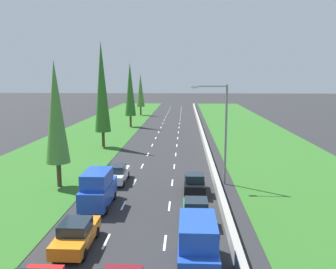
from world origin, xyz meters
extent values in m
plane|color=#28282B|center=(0.00, 60.00, 0.00)|extent=(300.00, 300.00, 0.00)
cube|color=#2D6623|center=(-12.65, 60.00, 0.02)|extent=(14.00, 140.00, 0.04)
cube|color=#2D6623|center=(14.35, 60.00, 0.02)|extent=(14.00, 140.00, 0.04)
cube|color=#9E9B93|center=(5.70, 60.00, 0.42)|extent=(0.44, 120.00, 0.85)
cube|color=white|center=(-1.75, 21.00, 0.01)|extent=(0.14, 2.00, 0.01)
cube|color=white|center=(-1.75, 27.00, 0.01)|extent=(0.14, 2.00, 0.01)
cube|color=white|center=(-1.75, 33.00, 0.01)|extent=(0.14, 2.00, 0.01)
cube|color=white|center=(-1.75, 39.00, 0.01)|extent=(0.14, 2.00, 0.01)
cube|color=white|center=(-1.75, 45.00, 0.01)|extent=(0.14, 2.00, 0.01)
cube|color=white|center=(-1.75, 51.00, 0.01)|extent=(0.14, 2.00, 0.01)
cube|color=white|center=(-1.75, 57.00, 0.01)|extent=(0.14, 2.00, 0.01)
cube|color=white|center=(-1.75, 63.00, 0.01)|extent=(0.14, 2.00, 0.01)
cube|color=white|center=(-1.75, 69.00, 0.01)|extent=(0.14, 2.00, 0.01)
cube|color=white|center=(-1.75, 75.00, 0.01)|extent=(0.14, 2.00, 0.01)
cube|color=white|center=(-1.75, 81.00, 0.01)|extent=(0.14, 2.00, 0.01)
cube|color=white|center=(-1.75, 87.00, 0.01)|extent=(0.14, 2.00, 0.01)
cube|color=white|center=(-1.75, 93.00, 0.01)|extent=(0.14, 2.00, 0.01)
cube|color=white|center=(-1.75, 99.00, 0.01)|extent=(0.14, 2.00, 0.01)
cube|color=white|center=(-1.75, 105.00, 0.01)|extent=(0.14, 2.00, 0.01)
cube|color=white|center=(-1.75, 111.00, 0.01)|extent=(0.14, 2.00, 0.01)
cube|color=white|center=(-1.75, 117.00, 0.01)|extent=(0.14, 2.00, 0.01)
cube|color=white|center=(1.75, 21.00, 0.01)|extent=(0.14, 2.00, 0.01)
cube|color=white|center=(1.75, 27.00, 0.01)|extent=(0.14, 2.00, 0.01)
cube|color=white|center=(1.75, 33.00, 0.01)|extent=(0.14, 2.00, 0.01)
cube|color=white|center=(1.75, 39.00, 0.01)|extent=(0.14, 2.00, 0.01)
cube|color=white|center=(1.75, 45.00, 0.01)|extent=(0.14, 2.00, 0.01)
cube|color=white|center=(1.75, 51.00, 0.01)|extent=(0.14, 2.00, 0.01)
cube|color=white|center=(1.75, 57.00, 0.01)|extent=(0.14, 2.00, 0.01)
cube|color=white|center=(1.75, 63.00, 0.01)|extent=(0.14, 2.00, 0.01)
cube|color=white|center=(1.75, 69.00, 0.01)|extent=(0.14, 2.00, 0.01)
cube|color=white|center=(1.75, 75.00, 0.01)|extent=(0.14, 2.00, 0.01)
cube|color=white|center=(1.75, 81.00, 0.01)|extent=(0.14, 2.00, 0.01)
cube|color=white|center=(1.75, 87.00, 0.01)|extent=(0.14, 2.00, 0.01)
cube|color=white|center=(1.75, 93.00, 0.01)|extent=(0.14, 2.00, 0.01)
cube|color=white|center=(1.75, 99.00, 0.01)|extent=(0.14, 2.00, 0.01)
cube|color=white|center=(1.75, 105.00, 0.01)|extent=(0.14, 2.00, 0.01)
cube|color=white|center=(1.75, 111.00, 0.01)|extent=(0.14, 2.00, 0.01)
cube|color=white|center=(1.75, 117.00, 0.01)|extent=(0.14, 2.00, 0.01)
cube|color=#1E47B7|center=(3.54, 18.05, 1.02)|extent=(1.90, 4.90, 1.40)
cube|color=#1E47B7|center=(3.54, 17.75, 2.27)|extent=(1.80, 3.10, 1.10)
cylinder|color=black|center=(2.67, 19.57, 0.32)|extent=(0.22, 0.64, 0.64)
cylinder|color=black|center=(4.41, 19.57, 0.32)|extent=(0.22, 0.64, 0.64)
cube|color=#237A33|center=(3.64, 23.96, 0.70)|extent=(1.68, 3.90, 0.76)
cube|color=#19232D|center=(3.64, 23.66, 1.40)|extent=(1.52, 1.60, 0.64)
cylinder|color=black|center=(2.88, 25.17, 0.32)|extent=(0.22, 0.64, 0.64)
cylinder|color=black|center=(4.40, 25.17, 0.32)|extent=(0.22, 0.64, 0.64)
cylinder|color=black|center=(2.88, 22.75, 0.32)|extent=(0.22, 0.64, 0.64)
cylinder|color=black|center=(4.40, 22.75, 0.32)|extent=(0.22, 0.64, 0.64)
cube|color=orange|center=(-3.25, 20.16, 0.68)|extent=(1.76, 4.50, 0.72)
cube|color=#19232D|center=(-3.25, 20.01, 1.34)|extent=(1.56, 1.90, 0.60)
cylinder|color=black|center=(-4.05, 21.56, 0.32)|extent=(0.22, 0.64, 0.64)
cylinder|color=black|center=(-2.45, 21.56, 0.32)|extent=(0.22, 0.64, 0.64)
cylinder|color=black|center=(-4.05, 18.77, 0.32)|extent=(0.22, 0.64, 0.64)
cylinder|color=black|center=(-2.45, 18.77, 0.32)|extent=(0.22, 0.64, 0.64)
cube|color=black|center=(3.71, 30.24, 0.70)|extent=(1.68, 3.90, 0.76)
cube|color=#19232D|center=(3.71, 29.94, 1.40)|extent=(1.52, 1.60, 0.64)
cylinder|color=black|center=(2.95, 31.45, 0.32)|extent=(0.22, 0.64, 0.64)
cylinder|color=black|center=(4.47, 31.45, 0.32)|extent=(0.22, 0.64, 0.64)
cylinder|color=black|center=(2.95, 29.03, 0.32)|extent=(0.22, 0.64, 0.64)
cylinder|color=black|center=(4.47, 29.03, 0.32)|extent=(0.22, 0.64, 0.64)
cube|color=#1E47B7|center=(-3.56, 26.70, 1.02)|extent=(1.90, 4.90, 1.40)
cube|color=#1E47B7|center=(-3.56, 26.40, 2.27)|extent=(1.80, 3.10, 1.10)
cylinder|color=black|center=(-4.43, 28.22, 0.32)|extent=(0.22, 0.64, 0.64)
cylinder|color=black|center=(-2.69, 28.22, 0.32)|extent=(0.22, 0.64, 0.64)
cylinder|color=black|center=(-4.43, 25.18, 0.32)|extent=(0.22, 0.64, 0.64)
cylinder|color=black|center=(-2.69, 25.18, 0.32)|extent=(0.22, 0.64, 0.64)
cube|color=white|center=(-3.38, 32.99, 0.68)|extent=(1.76, 4.50, 0.72)
cube|color=#19232D|center=(-3.38, 32.84, 1.34)|extent=(1.56, 1.90, 0.60)
cylinder|color=black|center=(-4.18, 34.38, 0.32)|extent=(0.22, 0.64, 0.64)
cylinder|color=black|center=(-2.58, 34.38, 0.32)|extent=(0.22, 0.64, 0.64)
cylinder|color=black|center=(-4.18, 31.59, 0.32)|extent=(0.22, 0.64, 0.64)
cylinder|color=black|center=(-2.58, 31.59, 0.32)|extent=(0.22, 0.64, 0.64)
cylinder|color=#4C3823|center=(-8.22, 31.38, 1.10)|extent=(0.40, 0.40, 2.20)
cone|color=#4C7F38|center=(-8.22, 31.38, 6.64)|extent=(2.08, 2.08, 8.88)
cylinder|color=#4C3823|center=(-8.37, 49.32, 1.10)|extent=(0.41, 0.41, 2.20)
cone|color=#2D6623|center=(-8.37, 49.32, 8.29)|extent=(2.16, 2.16, 12.18)
cylinder|color=#4C3823|center=(-7.65, 69.53, 1.10)|extent=(0.40, 0.40, 2.20)
cone|color=#2D6623|center=(-7.65, 69.53, 7.25)|extent=(2.11, 2.11, 10.10)
cylinder|color=#4C3823|center=(-8.28, 90.48, 1.10)|extent=(0.39, 0.39, 2.20)
cone|color=#4C7F38|center=(-8.28, 90.48, 6.25)|extent=(2.06, 2.06, 8.10)
cylinder|color=gray|center=(6.52, 32.85, 4.50)|extent=(0.20, 0.20, 9.00)
cylinder|color=gray|center=(5.12, 32.85, 8.85)|extent=(2.80, 0.12, 0.12)
cube|color=silver|center=(3.72, 32.85, 8.75)|extent=(0.60, 0.28, 0.20)
camera|label=1|loc=(2.87, 1.33, 9.68)|focal=38.16mm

